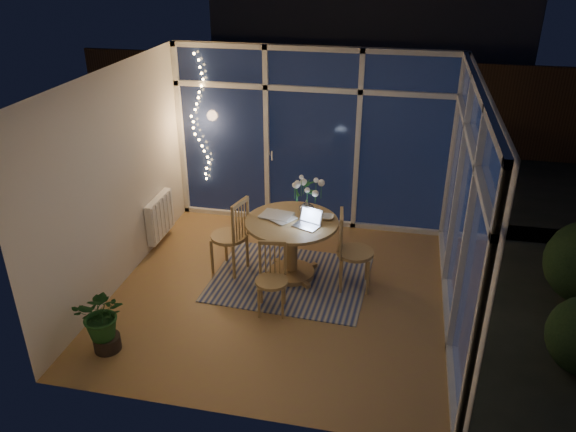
{
  "coord_description": "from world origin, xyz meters",
  "views": [
    {
      "loc": [
        1.25,
        -5.56,
        3.84
      ],
      "look_at": [
        0.02,
        0.25,
        0.92
      ],
      "focal_mm": 35.0,
      "sensor_mm": 36.0,
      "label": 1
    }
  ],
  "objects_px": {
    "dining_table": "(292,249)",
    "potted_plant": "(103,319)",
    "laptop": "(307,218)",
    "flower_vase": "(307,206)",
    "chair_left": "(229,235)",
    "chair_right": "(355,251)",
    "chair_front": "(272,280)"
  },
  "relations": [
    {
      "from": "chair_right",
      "to": "flower_vase",
      "type": "distance_m",
      "value": 0.82
    },
    {
      "from": "chair_left",
      "to": "potted_plant",
      "type": "distance_m",
      "value": 1.95
    },
    {
      "from": "dining_table",
      "to": "laptop",
      "type": "bearing_deg",
      "value": -29.41
    },
    {
      "from": "laptop",
      "to": "flower_vase",
      "type": "relative_size",
      "value": 1.41
    },
    {
      "from": "laptop",
      "to": "dining_table",
      "type": "bearing_deg",
      "value": 172.19
    },
    {
      "from": "chair_right",
      "to": "flower_vase",
      "type": "xyz_separation_m",
      "value": [
        -0.66,
        0.32,
        0.38
      ]
    },
    {
      "from": "dining_table",
      "to": "laptop",
      "type": "relative_size",
      "value": 3.85
    },
    {
      "from": "chair_right",
      "to": "chair_front",
      "type": "relative_size",
      "value": 1.2
    },
    {
      "from": "chair_front",
      "to": "laptop",
      "type": "bearing_deg",
      "value": 60.12
    },
    {
      "from": "dining_table",
      "to": "potted_plant",
      "type": "height_order",
      "value": "dining_table"
    },
    {
      "from": "chair_front",
      "to": "flower_vase",
      "type": "relative_size",
      "value": 4.04
    },
    {
      "from": "laptop",
      "to": "potted_plant",
      "type": "xyz_separation_m",
      "value": [
        -1.79,
        -1.7,
        -0.51
      ]
    },
    {
      "from": "flower_vase",
      "to": "chair_left",
      "type": "bearing_deg",
      "value": -164.75
    },
    {
      "from": "dining_table",
      "to": "flower_vase",
      "type": "height_order",
      "value": "flower_vase"
    },
    {
      "from": "chair_left",
      "to": "flower_vase",
      "type": "height_order",
      "value": "chair_left"
    },
    {
      "from": "dining_table",
      "to": "laptop",
      "type": "xyz_separation_m",
      "value": [
        0.2,
        -0.11,
        0.5
      ]
    },
    {
      "from": "dining_table",
      "to": "chair_front",
      "type": "xyz_separation_m",
      "value": [
        -0.07,
        -0.8,
        0.03
      ]
    },
    {
      "from": "dining_table",
      "to": "chair_left",
      "type": "bearing_deg",
      "value": -177.53
    },
    {
      "from": "chair_left",
      "to": "dining_table",
      "type": "bearing_deg",
      "value": 107.65
    },
    {
      "from": "chair_right",
      "to": "dining_table",
      "type": "bearing_deg",
      "value": 76.14
    },
    {
      "from": "laptop",
      "to": "chair_left",
      "type": "bearing_deg",
      "value": -162.89
    },
    {
      "from": "potted_plant",
      "to": "chair_front",
      "type": "bearing_deg",
      "value": 33.62
    },
    {
      "from": "chair_left",
      "to": "laptop",
      "type": "xyz_separation_m",
      "value": [
        1.01,
        -0.08,
        0.37
      ]
    },
    {
      "from": "dining_table",
      "to": "chair_right",
      "type": "distance_m",
      "value": 0.81
    },
    {
      "from": "dining_table",
      "to": "chair_right",
      "type": "relative_size",
      "value": 1.13
    },
    {
      "from": "dining_table",
      "to": "chair_front",
      "type": "height_order",
      "value": "chair_front"
    },
    {
      "from": "chair_front",
      "to": "flower_vase",
      "type": "bearing_deg",
      "value": 70.0
    },
    {
      "from": "chair_left",
      "to": "laptop",
      "type": "relative_size",
      "value": 3.49
    },
    {
      "from": "dining_table",
      "to": "potted_plant",
      "type": "distance_m",
      "value": 2.41
    },
    {
      "from": "dining_table",
      "to": "chair_left",
      "type": "distance_m",
      "value": 0.81
    },
    {
      "from": "chair_front",
      "to": "laptop",
      "type": "height_order",
      "value": "laptop"
    },
    {
      "from": "chair_front",
      "to": "potted_plant",
      "type": "bearing_deg",
      "value": -154.91
    }
  ]
}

